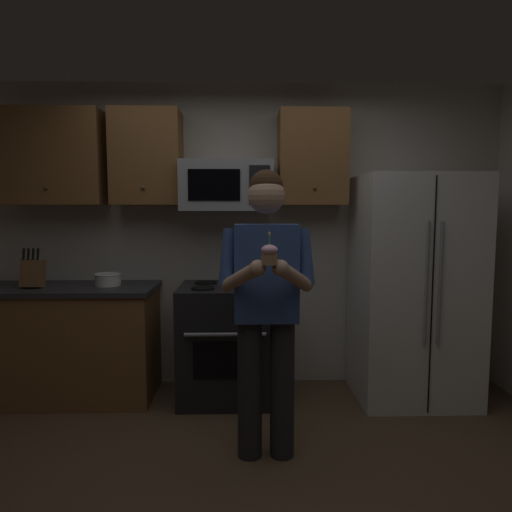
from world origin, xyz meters
name	(u,v)px	position (x,y,z in m)	size (l,w,h in m)	color
ground_plane	(246,501)	(0.00, 0.00, 0.00)	(6.00, 6.00, 0.00)	brown
wall_back	(245,236)	(0.00, 1.75, 1.30)	(4.40, 0.10, 2.60)	beige
oven_range	(227,342)	(-0.15, 1.36, 0.46)	(0.76, 0.70, 0.93)	black
microwave	(227,186)	(-0.15, 1.48, 1.72)	(0.74, 0.41, 0.40)	#9EA0A5
refrigerator	(413,288)	(1.35, 1.32, 0.90)	(0.90, 0.75, 1.80)	white
cabinet_row_upper	(156,158)	(-0.72, 1.53, 1.95)	(2.78, 0.36, 0.76)	brown
counter_left	(67,342)	(-1.45, 1.38, 0.46)	(1.44, 0.66, 0.92)	brown
knife_block	(33,273)	(-1.67, 1.33, 1.03)	(0.16, 0.15, 0.32)	brown
bowl_large_white	(108,279)	(-1.11, 1.41, 0.97)	(0.21, 0.21, 0.10)	white
person	(266,298)	(0.12, 0.44, 1.00)	(0.60, 0.48, 1.76)	#262628
cupcake	(269,254)	(0.12, 0.11, 1.29)	(0.09, 0.09, 0.17)	#A87F56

